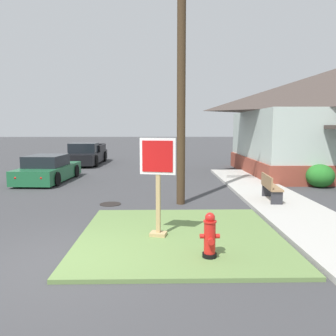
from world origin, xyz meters
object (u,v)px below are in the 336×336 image
object	(u,v)px
parked_sedan_green	(48,170)
utility_pole	(181,33)
fire_hydrant	(210,236)
stop_sign	(158,187)
manhole_cover	(110,204)
pickup_truck_black	(86,155)
street_bench	(270,186)

from	to	relation	value
parked_sedan_green	utility_pole	world-z (taller)	utility_pole
fire_hydrant	stop_sign	size ratio (longest dim) A/B	0.39
parked_sedan_green	utility_pole	xyz separation A→B (m)	(5.99, -4.80, 4.96)
parked_sedan_green	fire_hydrant	bearing A→B (deg)	-56.90
manhole_cover	parked_sedan_green	xyz separation A→B (m)	(-3.65, 4.83, 0.53)
fire_hydrant	utility_pole	world-z (taller)	utility_pole
pickup_truck_black	utility_pole	distance (m)	14.28
parked_sedan_green	pickup_truck_black	world-z (taller)	pickup_truck_black
fire_hydrant	pickup_truck_black	world-z (taller)	pickup_truck_black
parked_sedan_green	street_bench	size ratio (longest dim) A/B	3.01
fire_hydrant	stop_sign	xyz separation A→B (m)	(-1.00, 1.28, 0.72)
parked_sedan_green	street_bench	xyz separation A→B (m)	(8.98, -4.82, 0.04)
stop_sign	street_bench	bearing A→B (deg)	43.52
pickup_truck_black	manhole_cover	bearing A→B (deg)	-73.95
pickup_truck_black	utility_pole	world-z (taller)	utility_pole
manhole_cover	pickup_truck_black	xyz separation A→B (m)	(-3.49, 12.12, 0.61)
street_bench	utility_pole	world-z (taller)	utility_pole
manhole_cover	fire_hydrant	bearing A→B (deg)	-61.31
manhole_cover	parked_sedan_green	bearing A→B (deg)	127.07
manhole_cover	parked_sedan_green	distance (m)	6.08
stop_sign	pickup_truck_black	bearing A→B (deg)	108.11
fire_hydrant	pickup_truck_black	size ratio (longest dim) A/B	0.16
fire_hydrant	stop_sign	world-z (taller)	stop_sign
fire_hydrant	pickup_truck_black	distance (m)	17.97
pickup_truck_black	fire_hydrant	bearing A→B (deg)	-70.14
fire_hydrant	parked_sedan_green	bearing A→B (deg)	123.10
stop_sign	manhole_cover	distance (m)	4.05
stop_sign	manhole_cover	xyz separation A→B (m)	(-1.62, 3.51, -1.20)
stop_sign	pickup_truck_black	distance (m)	16.45
parked_sedan_green	stop_sign	bearing A→B (deg)	-57.69
utility_pole	fire_hydrant	bearing A→B (deg)	-86.72
manhole_cover	utility_pole	xyz separation A→B (m)	(2.34, 0.03, 5.50)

